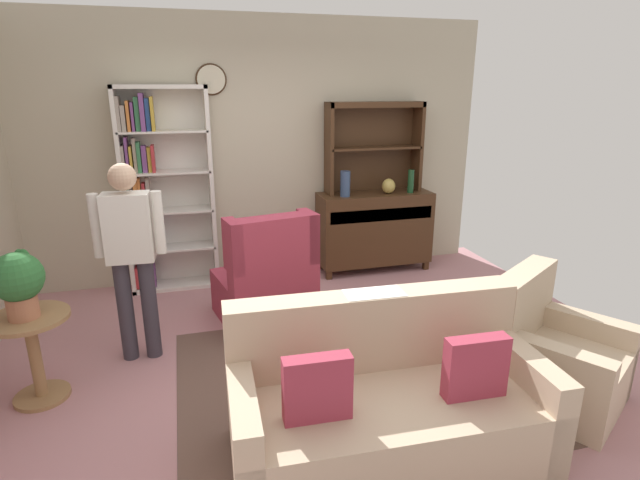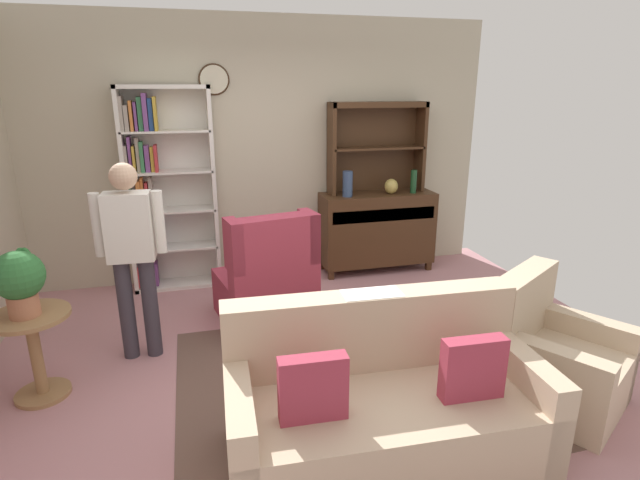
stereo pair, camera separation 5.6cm
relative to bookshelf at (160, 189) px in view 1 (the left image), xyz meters
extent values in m
cube|color=#B27A7F|center=(1.12, -1.94, -1.09)|extent=(5.40, 4.60, 0.02)
cube|color=#BCB299|center=(1.12, 0.19, 0.32)|extent=(5.00, 0.06, 2.80)
cylinder|color=beige|center=(0.59, 0.14, 1.07)|extent=(0.28, 0.03, 0.28)
torus|color=#382314|center=(0.59, 0.14, 1.07)|extent=(0.31, 0.02, 0.31)
cube|color=#4C2D19|center=(2.00, 0.14, 0.66)|extent=(0.28, 0.03, 0.36)
cube|color=brown|center=(1.32, -2.24, -1.08)|extent=(2.49, 2.12, 0.01)
cube|color=silver|center=(-0.35, -0.01, -0.03)|extent=(0.04, 0.30, 2.10)
cube|color=silver|center=(0.51, -0.01, -0.03)|extent=(0.04, 0.30, 2.10)
cube|color=silver|center=(0.08, -0.01, 1.00)|extent=(0.90, 0.30, 0.04)
cube|color=silver|center=(0.08, -0.01, -1.06)|extent=(0.90, 0.30, 0.04)
cube|color=silver|center=(0.08, 0.13, -0.03)|extent=(0.90, 0.01, 2.10)
cube|color=silver|center=(0.08, -0.01, -0.64)|extent=(0.86, 0.30, 0.02)
cube|color=#B22D33|center=(-0.31, -0.03, -0.92)|extent=(0.04, 0.18, 0.22)
cube|color=#723F7F|center=(-0.27, -0.03, -0.88)|extent=(0.03, 0.17, 0.30)
cube|color=gray|center=(-0.24, -0.03, -0.86)|extent=(0.03, 0.21, 0.33)
cube|color=#3F3833|center=(-0.19, -0.03, -0.89)|extent=(0.04, 0.21, 0.27)
cube|color=#723F7F|center=(-0.15, -0.03, -0.91)|extent=(0.04, 0.15, 0.24)
cube|color=silver|center=(0.08, -0.01, -0.23)|extent=(0.86, 0.30, 0.02)
cube|color=#723F7F|center=(-0.31, -0.03, -0.49)|extent=(0.04, 0.21, 0.27)
cube|color=gray|center=(-0.27, -0.03, -0.48)|extent=(0.03, 0.13, 0.29)
cube|color=#337247|center=(-0.23, -0.03, -0.51)|extent=(0.03, 0.19, 0.22)
cube|color=#3F3833|center=(-0.20, -0.03, -0.51)|extent=(0.03, 0.17, 0.22)
cube|color=#284C8C|center=(-0.15, -0.03, -0.45)|extent=(0.03, 0.17, 0.35)
cube|color=silver|center=(0.08, -0.01, 0.17)|extent=(0.86, 0.30, 0.02)
cube|color=#337247|center=(-0.31, -0.03, -0.10)|extent=(0.03, 0.14, 0.24)
cube|color=#3F3833|center=(-0.28, -0.03, -0.07)|extent=(0.03, 0.12, 0.31)
cube|color=#CC7233|center=(-0.23, -0.03, -0.06)|extent=(0.04, 0.14, 0.32)
cube|color=#CC7233|center=(-0.20, -0.03, -0.05)|extent=(0.03, 0.12, 0.35)
cube|color=#B22D33|center=(-0.16, -0.03, -0.07)|extent=(0.03, 0.11, 0.30)
cube|color=gray|center=(-0.12, -0.03, -0.05)|extent=(0.04, 0.12, 0.34)
cube|color=silver|center=(0.08, -0.01, 0.58)|extent=(0.86, 0.30, 0.02)
cube|color=gray|center=(-0.31, -0.03, 0.32)|extent=(0.03, 0.18, 0.27)
cube|color=#723F7F|center=(-0.28, -0.03, 0.36)|extent=(0.03, 0.19, 0.35)
cube|color=gold|center=(-0.24, -0.03, 0.31)|extent=(0.02, 0.22, 0.26)
cube|color=gray|center=(-0.20, -0.03, 0.35)|extent=(0.03, 0.12, 0.34)
cube|color=#337247|center=(-0.17, -0.03, 0.33)|extent=(0.04, 0.14, 0.30)
cube|color=#723F7F|center=(-0.12, -0.03, 0.31)|extent=(0.04, 0.11, 0.26)
cube|color=gold|center=(-0.07, -0.03, 0.31)|extent=(0.03, 0.12, 0.25)
cube|color=#B22D33|center=(-0.04, -0.03, 0.32)|extent=(0.03, 0.18, 0.26)
cube|color=gray|center=(-0.31, -0.03, 0.75)|extent=(0.03, 0.21, 0.33)
cube|color=gray|center=(-0.27, -0.03, 0.71)|extent=(0.04, 0.21, 0.25)
cube|color=#CC7233|center=(-0.22, -0.03, 0.73)|extent=(0.03, 0.19, 0.29)
cube|color=#723F7F|center=(-0.19, -0.03, 0.72)|extent=(0.03, 0.15, 0.27)
cube|color=#337247|center=(-0.14, -0.03, 0.75)|extent=(0.04, 0.14, 0.32)
cube|color=#723F7F|center=(-0.09, -0.03, 0.76)|extent=(0.04, 0.21, 0.36)
cube|color=#284C8C|center=(-0.05, -0.03, 0.74)|extent=(0.04, 0.16, 0.31)
cube|color=gold|center=(0.00, -0.03, 0.75)|extent=(0.03, 0.23, 0.32)
cube|color=#422816|center=(2.33, -0.08, -0.57)|extent=(1.30, 0.45, 0.82)
cube|color=#422816|center=(1.73, -0.26, -1.03)|extent=(0.06, 0.06, 0.10)
cube|color=#422816|center=(2.93, -0.26, -1.03)|extent=(0.06, 0.06, 0.10)
cube|color=#422816|center=(1.73, 0.09, -1.03)|extent=(0.06, 0.06, 0.10)
cube|color=#422816|center=(2.93, 0.09, -1.03)|extent=(0.06, 0.06, 0.10)
cube|color=#352012|center=(2.33, -0.30, -0.36)|extent=(1.20, 0.01, 0.14)
cube|color=#422816|center=(1.80, 0.00, 0.34)|extent=(0.04, 0.26, 1.00)
cube|color=#422816|center=(2.86, 0.00, 0.34)|extent=(0.04, 0.26, 1.00)
cube|color=#422816|center=(2.33, 0.00, 0.81)|extent=(1.10, 0.26, 0.06)
cube|color=#422816|center=(2.33, 0.00, 0.34)|extent=(1.06, 0.26, 0.02)
cube|color=#422816|center=(2.33, 0.12, 0.34)|extent=(1.10, 0.01, 1.00)
cylinder|color=#33476B|center=(1.94, -0.16, -0.02)|extent=(0.11, 0.11, 0.28)
ellipsoid|color=tan|center=(2.46, -0.15, -0.07)|extent=(0.15, 0.15, 0.17)
cylinder|color=#194223|center=(2.72, -0.17, -0.03)|extent=(0.07, 0.07, 0.26)
cube|color=#C6AD8E|center=(1.27, -3.04, -0.87)|extent=(1.84, 0.93, 0.42)
cube|color=#C6AD8E|center=(1.28, -2.71, -0.42)|extent=(1.81, 0.28, 0.48)
cube|color=#C6AD8E|center=(0.44, -3.00, -0.78)|extent=(0.18, 0.86, 0.60)
cube|color=#C6AD8E|center=(2.10, -3.07, -0.78)|extent=(0.18, 0.86, 0.60)
cube|color=#A33347|center=(0.81, -3.14, -0.48)|extent=(0.36, 0.12, 0.36)
cube|color=#A33347|center=(1.71, -3.18, -0.48)|extent=(0.36, 0.12, 0.36)
cube|color=white|center=(1.28, -2.71, -0.18)|extent=(0.37, 0.20, 0.00)
cube|color=#C6AD8E|center=(2.61, -2.83, -0.88)|extent=(1.05, 1.06, 0.40)
cube|color=#C6AD8E|center=(2.45, -2.58, -0.44)|extent=(0.73, 0.55, 0.48)
cube|color=#C6AD8E|center=(2.35, -3.00, -0.80)|extent=(0.53, 0.74, 0.55)
cube|color=#C6AD8E|center=(2.87, -2.67, -0.80)|extent=(0.53, 0.74, 0.55)
cube|color=#A33347|center=(0.87, -1.04, -0.87)|extent=(0.92, 0.94, 0.42)
cube|color=#A33347|center=(0.92, -1.33, -0.34)|extent=(0.80, 0.35, 0.63)
cube|color=#A33347|center=(1.25, -1.23, -0.25)|extent=(0.15, 0.29, 0.44)
cube|color=#A33347|center=(0.58, -1.36, -0.25)|extent=(0.15, 0.29, 0.44)
cylinder|color=#997047|center=(-0.84, -1.86, -0.47)|extent=(0.52, 0.52, 0.03)
cylinder|color=#997047|center=(-0.84, -1.86, -0.78)|extent=(0.08, 0.08, 0.60)
cylinder|color=#997047|center=(-0.84, -1.86, -1.06)|extent=(0.36, 0.36, 0.03)
cylinder|color=#AD6B4C|center=(-0.85, -1.88, -0.37)|extent=(0.19, 0.19, 0.15)
sphere|color=#2D6B33|center=(-0.85, -1.88, -0.16)|extent=(0.32, 0.32, 0.32)
ellipsoid|color=#2D6B33|center=(-0.84, -1.77, -0.13)|extent=(0.10, 0.06, 0.23)
ellipsoid|color=#2D6B33|center=(-0.82, -1.77, -0.13)|extent=(0.10, 0.06, 0.23)
ellipsoid|color=#2D6B33|center=(-0.84, -1.77, -0.13)|extent=(0.10, 0.06, 0.23)
cylinder|color=#38333D|center=(-0.28, -1.45, -0.67)|extent=(0.13, 0.13, 0.82)
cylinder|color=#38333D|center=(-0.10, -1.47, -0.67)|extent=(0.13, 0.13, 0.82)
cube|color=silver|center=(-0.19, -1.46, 0.00)|extent=(0.35, 0.22, 0.52)
sphere|color=tan|center=(-0.19, -1.46, 0.38)|extent=(0.21, 0.21, 0.20)
cylinder|color=silver|center=(-0.41, -1.45, 0.03)|extent=(0.08, 0.08, 0.48)
cylinder|color=silver|center=(0.03, -1.47, 0.03)|extent=(0.08, 0.08, 0.48)
cube|color=#422816|center=(1.21, -2.19, -0.67)|extent=(0.80, 0.50, 0.03)
cube|color=#422816|center=(0.84, -2.41, -0.88)|extent=(0.05, 0.05, 0.39)
cube|color=#422816|center=(1.58, -2.41, -0.88)|extent=(0.05, 0.05, 0.39)
cube|color=#422816|center=(0.84, -1.97, -0.88)|extent=(0.05, 0.05, 0.39)
cube|color=#422816|center=(1.58, -1.97, -0.88)|extent=(0.05, 0.05, 0.39)
cube|color=#337247|center=(1.20, -2.17, -0.65)|extent=(0.21, 0.12, 0.02)
cube|color=#CC7233|center=(1.19, -2.18, -0.63)|extent=(0.16, 0.12, 0.02)
cube|color=#723F7F|center=(1.19, -2.16, -0.61)|extent=(0.19, 0.12, 0.02)
camera|label=1|loc=(0.23, -5.28, 1.01)|focal=27.97mm
camera|label=2|loc=(0.28, -5.30, 1.01)|focal=27.97mm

